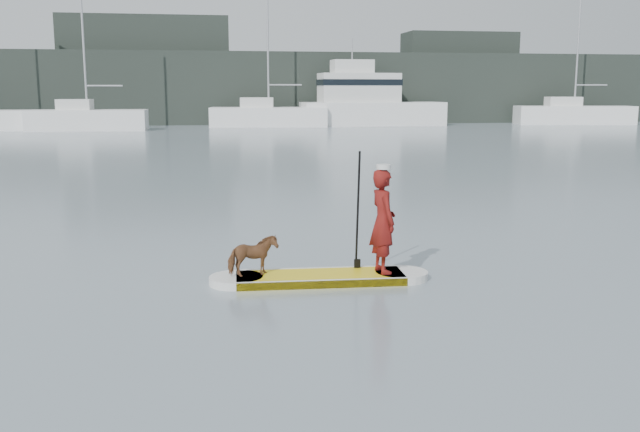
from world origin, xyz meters
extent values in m
plane|color=slate|center=(0.00, 0.00, 0.00)|extent=(140.00, 140.00, 0.00)
cube|color=yellow|center=(-3.91, 0.46, 0.06)|extent=(2.54, 0.93, 0.12)
cylinder|color=silver|center=(-5.16, 0.53, 0.06)|extent=(0.80, 0.80, 0.12)
cylinder|color=silver|center=(-2.66, 0.40, 0.06)|extent=(0.80, 0.80, 0.12)
cube|color=silver|center=(-3.89, 0.83, 0.06)|extent=(2.50, 0.19, 0.12)
cube|color=silver|center=(-3.93, 0.09, 0.06)|extent=(2.50, 0.19, 0.12)
imported|color=maroon|center=(-2.97, 0.41, 0.90)|extent=(0.45, 0.62, 1.56)
cylinder|color=silver|center=(-2.97, 0.41, 1.72)|extent=(0.22, 0.22, 0.07)
imported|color=brown|center=(-4.91, 0.51, 0.42)|extent=(0.78, 0.49, 0.61)
cylinder|color=black|center=(-3.29, 0.72, 1.00)|extent=(0.05, 0.30, 1.89)
cube|color=black|center=(-3.29, 0.72, 0.10)|extent=(0.10, 0.03, 0.32)
cube|color=white|center=(-13.46, 43.30, 0.74)|extent=(8.28, 3.00, 1.47)
cube|color=silver|center=(-14.28, 43.33, 1.84)|extent=(2.36, 1.99, 0.74)
cylinder|color=#B7B7BC|center=(-13.46, 43.30, 6.62)|extent=(0.15, 0.15, 10.30)
cylinder|color=#B7B7BC|center=(-12.20, 43.26, 3.15)|extent=(2.52, 0.19, 0.11)
cube|color=white|center=(-0.23, 46.66, 0.76)|extent=(9.36, 3.83, 1.52)
cube|color=silver|center=(-1.14, 46.77, 1.90)|extent=(2.76, 2.25, 0.76)
cylinder|color=#B7B7BC|center=(-0.23, 46.66, 7.37)|extent=(0.15, 0.15, 11.70)
cylinder|color=#B7B7BC|center=(1.06, 46.52, 3.25)|extent=(2.60, 0.40, 0.11)
cube|color=white|center=(25.63, 46.60, 0.76)|extent=(9.96, 4.60, 1.53)
cube|color=silver|center=(24.69, 46.78, 1.91)|extent=(3.01, 2.46, 0.76)
cylinder|color=#B7B7BC|center=(25.63, 46.60, 7.85)|extent=(0.15, 0.15, 12.65)
cylinder|color=#B7B7BC|center=(26.92, 46.35, 3.27)|extent=(2.59, 0.60, 0.11)
cube|color=white|center=(8.26, 47.17, 0.94)|extent=(11.59, 3.85, 1.88)
cube|color=silver|center=(7.11, 47.14, 3.03)|extent=(6.40, 3.01, 2.30)
cube|color=silver|center=(6.54, 47.13, 4.70)|extent=(3.27, 2.04, 1.05)
cube|color=black|center=(7.11, 47.14, 3.45)|extent=(6.51, 3.08, 0.47)
cylinder|color=#B7B7BC|center=(6.54, 47.13, 6.06)|extent=(0.10, 0.10, 1.67)
cube|color=#212924|center=(0.00, 53.00, 3.00)|extent=(90.00, 6.00, 6.00)
cube|color=#212924|center=(-10.00, 54.00, 4.50)|extent=(14.00, 4.00, 9.00)
cube|color=#212924|center=(18.00, 54.00, 4.00)|extent=(10.00, 4.00, 8.00)
camera|label=1|loc=(-5.63, -9.75, 2.83)|focal=40.00mm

